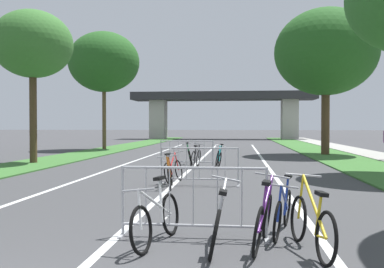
{
  "coord_description": "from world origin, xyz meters",
  "views": [
    {
      "loc": [
        1.78,
        -2.59,
        1.66
      ],
      "look_at": [
        -0.42,
        17.97,
        1.24
      ],
      "focal_mm": 40.16,
      "sensor_mm": 36.0,
      "label": 1
    }
  ],
  "objects_px": {
    "tree_right_cypress_far": "(326,52)",
    "bicycle_white_5": "(157,219)",
    "crowd_barrier_second": "(199,167)",
    "bicycle_green_6": "(190,156)",
    "crowd_barrier_nearest": "(193,203)",
    "bicycle_silver_1": "(217,223)",
    "bicycle_orange_8": "(170,174)",
    "tree_left_oak_near": "(104,62)",
    "crowd_barrier_third": "(187,154)",
    "bicycle_yellow_0": "(311,224)",
    "bicycle_purple_9": "(263,220)",
    "bicycle_black_3": "(196,158)",
    "bicycle_blue_7": "(283,211)",
    "bicycle_teal_4": "(219,158)",
    "bicycle_red_2": "(173,170)",
    "tree_left_pine_far": "(33,45)"
  },
  "relations": [
    {
      "from": "crowd_barrier_nearest",
      "to": "bicycle_silver_1",
      "type": "height_order",
      "value": "crowd_barrier_nearest"
    },
    {
      "from": "crowd_barrier_second",
      "to": "bicycle_purple_9",
      "type": "xyz_separation_m",
      "value": [
        1.4,
        -5.86,
        -0.14
      ]
    },
    {
      "from": "crowd_barrier_third",
      "to": "bicycle_teal_4",
      "type": "bearing_deg",
      "value": -19.08
    },
    {
      "from": "crowd_barrier_nearest",
      "to": "bicycle_red_2",
      "type": "xyz_separation_m",
      "value": [
        -1.2,
        5.95,
        -0.16
      ]
    },
    {
      "from": "tree_left_oak_near",
      "to": "bicycle_green_6",
      "type": "bearing_deg",
      "value": -56.38
    },
    {
      "from": "tree_right_cypress_far",
      "to": "bicycle_blue_7",
      "type": "distance_m",
      "value": 19.04
    },
    {
      "from": "tree_right_cypress_far",
      "to": "bicycle_teal_4",
      "type": "relative_size",
      "value": 4.94
    },
    {
      "from": "crowd_barrier_nearest",
      "to": "bicycle_white_5",
      "type": "relative_size",
      "value": 1.31
    },
    {
      "from": "bicycle_purple_9",
      "to": "bicycle_black_3",
      "type": "bearing_deg",
      "value": 110.68
    },
    {
      "from": "crowd_barrier_nearest",
      "to": "bicycle_green_6",
      "type": "bearing_deg",
      "value": 96.63
    },
    {
      "from": "bicycle_black_3",
      "to": "bicycle_teal_4",
      "type": "xyz_separation_m",
      "value": [
        0.89,
        0.05,
        -0.02
      ]
    },
    {
      "from": "bicycle_white_5",
      "to": "bicycle_green_6",
      "type": "xyz_separation_m",
      "value": [
        -0.86,
        11.82,
        0.01
      ]
    },
    {
      "from": "tree_left_pine_far",
      "to": "tree_right_cypress_far",
      "type": "relative_size",
      "value": 0.81
    },
    {
      "from": "bicycle_black_3",
      "to": "bicycle_green_6",
      "type": "relative_size",
      "value": 1.0
    },
    {
      "from": "crowd_barrier_nearest",
      "to": "bicycle_red_2",
      "type": "bearing_deg",
      "value": 101.38
    },
    {
      "from": "crowd_barrier_second",
      "to": "bicycle_blue_7",
      "type": "xyz_separation_m",
      "value": [
        1.74,
        -5.1,
        -0.17
      ]
    },
    {
      "from": "bicycle_white_5",
      "to": "bicycle_blue_7",
      "type": "distance_m",
      "value": 1.96
    },
    {
      "from": "crowd_barrier_third",
      "to": "tree_right_cypress_far",
      "type": "bearing_deg",
      "value": 46.47
    },
    {
      "from": "tree_right_cypress_far",
      "to": "bicycle_yellow_0",
      "type": "relative_size",
      "value": 4.67
    },
    {
      "from": "tree_left_pine_far",
      "to": "bicycle_blue_7",
      "type": "bearing_deg",
      "value": -49.38
    },
    {
      "from": "crowd_barrier_second",
      "to": "bicycle_green_6",
      "type": "xyz_separation_m",
      "value": [
        -0.93,
        5.96,
        -0.15
      ]
    },
    {
      "from": "tree_right_cypress_far",
      "to": "bicycle_white_5",
      "type": "distance_m",
      "value": 20.2
    },
    {
      "from": "bicycle_red_2",
      "to": "bicycle_orange_8",
      "type": "xyz_separation_m",
      "value": [
        0.05,
        -0.99,
        0.0
      ]
    },
    {
      "from": "crowd_barrier_third",
      "to": "bicycle_silver_1",
      "type": "relative_size",
      "value": 1.34
    },
    {
      "from": "tree_left_oak_near",
      "to": "bicycle_teal_4",
      "type": "bearing_deg",
      "value": -54.36
    },
    {
      "from": "bicycle_silver_1",
      "to": "bicycle_black_3",
      "type": "xyz_separation_m",
      "value": [
        -1.36,
        10.97,
        0.03
      ]
    },
    {
      "from": "bicycle_yellow_0",
      "to": "bicycle_purple_9",
      "type": "distance_m",
      "value": 0.63
    },
    {
      "from": "bicycle_black_3",
      "to": "bicycle_blue_7",
      "type": "height_order",
      "value": "bicycle_black_3"
    },
    {
      "from": "crowd_barrier_third",
      "to": "bicycle_white_5",
      "type": "xyz_separation_m",
      "value": [
        0.93,
        -11.31,
        -0.16
      ]
    },
    {
      "from": "bicycle_silver_1",
      "to": "crowd_barrier_second",
      "type": "bearing_deg",
      "value": 97.53
    },
    {
      "from": "bicycle_black_3",
      "to": "bicycle_blue_7",
      "type": "relative_size",
      "value": 0.99
    },
    {
      "from": "tree_left_pine_far",
      "to": "crowd_barrier_second",
      "type": "bearing_deg",
      "value": -37.48
    },
    {
      "from": "bicycle_black_3",
      "to": "bicycle_white_5",
      "type": "relative_size",
      "value": 0.99
    },
    {
      "from": "tree_right_cypress_far",
      "to": "bicycle_green_6",
      "type": "distance_m",
      "value": 10.96
    },
    {
      "from": "bicycle_green_6",
      "to": "bicycle_orange_8",
      "type": "height_order",
      "value": "bicycle_green_6"
    },
    {
      "from": "tree_right_cypress_far",
      "to": "bicycle_silver_1",
      "type": "bearing_deg",
      "value": -105.24
    },
    {
      "from": "crowd_barrier_second",
      "to": "bicycle_yellow_0",
      "type": "xyz_separation_m",
      "value": [
        2.0,
        -6.05,
        -0.15
      ]
    },
    {
      "from": "bicycle_yellow_0",
      "to": "crowd_barrier_second",
      "type": "bearing_deg",
      "value": 99.19
    },
    {
      "from": "crowd_barrier_second",
      "to": "bicycle_white_5",
      "type": "relative_size",
      "value": 1.32
    },
    {
      "from": "tree_left_oak_near",
      "to": "crowd_barrier_third",
      "type": "distance_m",
      "value": 14.14
    },
    {
      "from": "crowd_barrier_nearest",
      "to": "bicycle_black_3",
      "type": "height_order",
      "value": "crowd_barrier_nearest"
    },
    {
      "from": "bicycle_teal_4",
      "to": "bicycle_green_6",
      "type": "height_order",
      "value": "bicycle_green_6"
    },
    {
      "from": "bicycle_silver_1",
      "to": "bicycle_green_6",
      "type": "height_order",
      "value": "bicycle_green_6"
    },
    {
      "from": "crowd_barrier_nearest",
      "to": "bicycle_silver_1",
      "type": "xyz_separation_m",
      "value": [
        0.38,
        -0.56,
        -0.16
      ]
    },
    {
      "from": "bicycle_yellow_0",
      "to": "bicycle_white_5",
      "type": "distance_m",
      "value": 2.08
    },
    {
      "from": "bicycle_green_6",
      "to": "tree_left_pine_far",
      "type": "bearing_deg",
      "value": 171.68
    },
    {
      "from": "bicycle_white_5",
      "to": "bicycle_purple_9",
      "type": "distance_m",
      "value": 1.47
    },
    {
      "from": "bicycle_red_2",
      "to": "tree_right_cypress_far",
      "type": "bearing_deg",
      "value": 70.47
    },
    {
      "from": "tree_right_cypress_far",
      "to": "bicycle_black_3",
      "type": "distance_m",
      "value": 11.4
    },
    {
      "from": "crowd_barrier_third",
      "to": "bicycle_white_5",
      "type": "distance_m",
      "value": 11.35
    }
  ]
}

